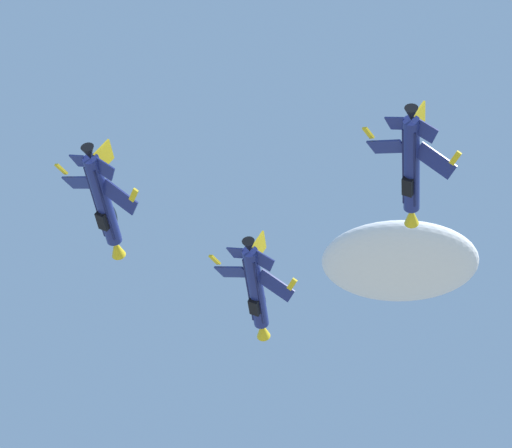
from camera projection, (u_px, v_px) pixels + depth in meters
cloud_near_formation at (400, 262)px, 277.40m from camera, size 41.68×28.93×12.01m
fighter_jet_lead at (256, 290)px, 114.92m from camera, size 9.53×15.93×5.29m
fighter_jet_left_wing at (104, 203)px, 110.15m from camera, size 9.26×15.93×5.45m
fighter_jet_right_wing at (411, 168)px, 106.63m from camera, size 9.28×15.93×5.44m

